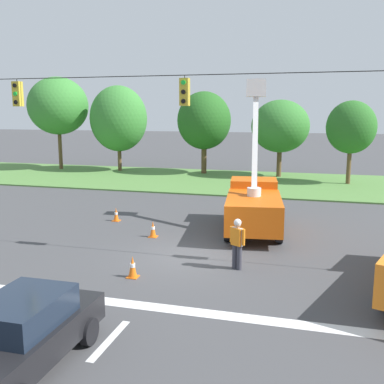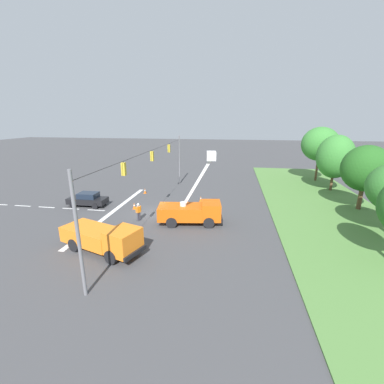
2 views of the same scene
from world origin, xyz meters
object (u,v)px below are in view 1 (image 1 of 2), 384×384
object	(u,v)px
tree_west	(119,119)
traffic_cone_mid_left	(153,229)
sedan_black	(21,334)
traffic_cone_mid_right	(133,267)
utility_truck_bucket_lift	(254,202)
traffic_cone_foreground_left	(116,215)
tree_far_west	(58,106)
tree_centre	(204,121)
tree_far_east	(351,127)
tree_east	(280,126)
road_worker	(237,241)

from	to	relation	value
tree_west	traffic_cone_mid_left	world-z (taller)	tree_west
sedan_black	traffic_cone_mid_right	distance (m)	5.57
utility_truck_bucket_lift	traffic_cone_foreground_left	distance (m)	6.85
tree_far_west	utility_truck_bucket_lift	world-z (taller)	tree_far_west
tree_centre	sedan_black	world-z (taller)	tree_centre
tree_far_east	tree_west	bearing A→B (deg)	172.94
tree_far_west	tree_centre	bearing A→B (deg)	2.73
tree_centre	traffic_cone_foreground_left	xyz separation A→B (m)	(-0.16, -17.34, -4.23)
tree_centre	tree_east	size ratio (longest dim) A/B	1.12
tree_east	utility_truck_bucket_lift	xyz separation A→B (m)	(0.25, -17.07, -2.81)
traffic_cone_foreground_left	tree_far_west	bearing A→B (deg)	128.51
tree_far_east	traffic_cone_mid_right	size ratio (longest dim) A/B	8.44
road_worker	traffic_cone_foreground_left	bearing A→B (deg)	143.19
tree_east	tree_centre	bearing A→B (deg)	177.56
tree_centre	traffic_cone_mid_right	size ratio (longest dim) A/B	9.65
tree_far_west	sedan_black	xyz separation A→B (m)	(16.93, -29.14, -5.03)
tree_far_east	sedan_black	bearing A→B (deg)	-106.64
tree_far_west	tree_centre	distance (m)	13.52
tree_west	traffic_cone_mid_right	world-z (taller)	tree_west
utility_truck_bucket_lift	sedan_black	bearing A→B (deg)	-104.16
tree_west	tree_far_east	xyz separation A→B (m)	(19.29, -2.39, -0.49)
tree_west	traffic_cone_foreground_left	distance (m)	19.15
tree_far_west	tree_centre	world-z (taller)	tree_far_west
tree_far_east	utility_truck_bucket_lift	xyz separation A→B (m)	(-4.96, -14.67, -2.86)
utility_truck_bucket_lift	traffic_cone_mid_left	world-z (taller)	utility_truck_bucket_lift
tree_centre	utility_truck_bucket_lift	xyz separation A→B (m)	(6.62, -17.34, -3.21)
tree_far_east	utility_truck_bucket_lift	size ratio (longest dim) A/B	0.90
traffic_cone_foreground_left	traffic_cone_mid_right	distance (m)	7.86
traffic_cone_mid_left	utility_truck_bucket_lift	bearing A→B (deg)	28.82
tree_centre	traffic_cone_mid_right	world-z (taller)	tree_centre
utility_truck_bucket_lift	road_worker	distance (m)	5.20
sedan_black	traffic_cone_mid_right	bearing A→B (deg)	88.48
tree_far_west	traffic_cone_mid_left	bearing A→B (deg)	-49.69
road_worker	traffic_cone_mid_right	world-z (taller)	road_worker
tree_east	traffic_cone_foreground_left	xyz separation A→B (m)	(-6.53, -17.07, -3.83)
road_worker	traffic_cone_mid_left	distance (m)	5.16
tree_centre	tree_east	bearing A→B (deg)	-2.44
tree_east	tree_far_east	distance (m)	5.74
tree_west	tree_east	distance (m)	14.08
traffic_cone_mid_left	traffic_cone_mid_right	distance (m)	4.79
tree_centre	utility_truck_bucket_lift	world-z (taller)	tree_centre
tree_far_west	road_worker	xyz separation A→B (m)	(20.22, -21.89, -4.82)
tree_centre	traffic_cone_mid_left	bearing A→B (deg)	-82.43
sedan_black	traffic_cone_foreground_left	distance (m)	12.97
utility_truck_bucket_lift	tree_far_west	bearing A→B (deg)	140.23
tree_west	road_worker	xyz separation A→B (m)	(14.48, -22.24, -3.70)
tree_west	utility_truck_bucket_lift	world-z (taller)	tree_west
tree_far_east	sedan_black	size ratio (longest dim) A/B	1.42
tree_far_west	tree_far_east	world-z (taller)	tree_far_west
tree_west	sedan_black	distance (m)	31.79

